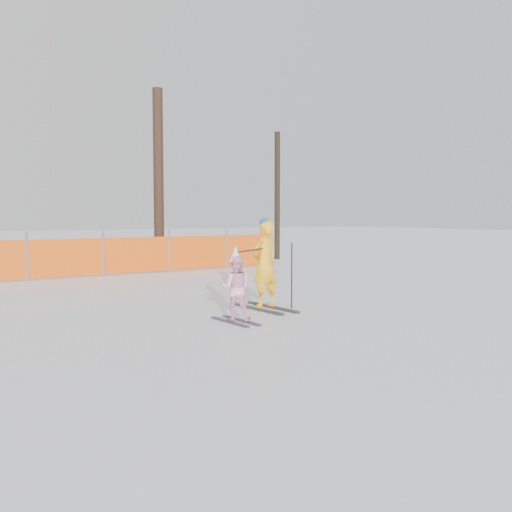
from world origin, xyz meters
The scene contains 5 objects.
ground centered at (0.00, 0.00, 0.00)m, with size 120.00×120.00×0.00m, color white.
adult centered at (0.60, 1.07, 0.80)m, with size 0.61×1.44×1.61m.
child centered at (-0.51, 0.33, 0.54)m, with size 0.62×0.99×1.19m.
ski_poles centered at (0.57, 0.79, 0.83)m, with size 1.48×0.62×1.18m.
tree_trunks centered at (4.37, 10.52, 2.82)m, with size 5.06×0.62×5.90m.
Camera 1 is at (-5.36, -6.95, 1.64)m, focal length 40.00 mm.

